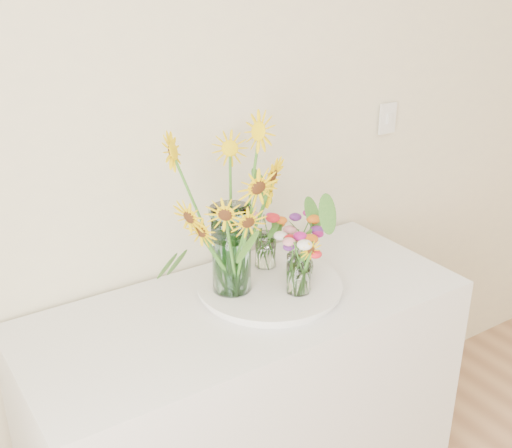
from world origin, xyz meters
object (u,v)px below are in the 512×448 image
at_px(tray, 270,288).
at_px(small_vase_b, 300,259).
at_px(mason_jar, 231,250).
at_px(counter, 247,418).
at_px(small_vase_c, 266,251).
at_px(small_vase_a, 298,274).

bearing_deg(tray, small_vase_b, -4.53).
bearing_deg(mason_jar, counter, -72.19).
distance_m(tray, small_vase_b, 0.14).
xyz_separation_m(counter, mason_jar, (-0.02, 0.05, 0.62)).
xyz_separation_m(tray, small_vase_b, (0.11, -0.01, 0.08)).
distance_m(mason_jar, small_vase_c, 0.21).
height_order(mason_jar, small_vase_b, mason_jar).
distance_m(counter, small_vase_b, 0.58).
height_order(counter, small_vase_b, small_vase_b).
height_order(mason_jar, small_vase_a, mason_jar).
bearing_deg(small_vase_b, small_vase_a, -129.70).
xyz_separation_m(tray, small_vase_a, (0.04, -0.09, 0.08)).
relative_size(mason_jar, small_vase_b, 2.20).
height_order(counter, small_vase_c, small_vase_c).
xyz_separation_m(counter, small_vase_a, (0.15, -0.07, 0.54)).
distance_m(counter, small_vase_c, 0.57).
bearing_deg(small_vase_a, small_vase_c, 86.35).
height_order(counter, small_vase_a, small_vase_a).
bearing_deg(small_vase_a, counter, 153.63).
height_order(tray, small_vase_a, small_vase_a).
distance_m(counter, small_vase_a, 0.56).
relative_size(tray, mason_jar, 1.56).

